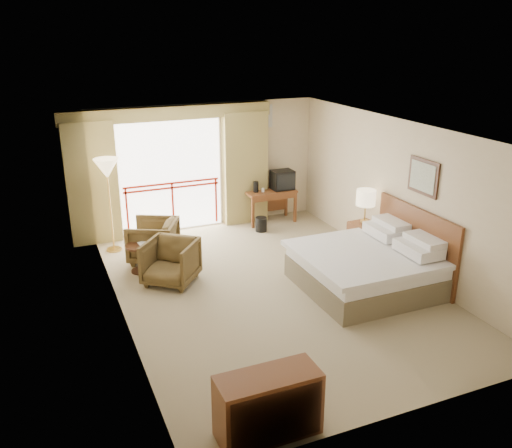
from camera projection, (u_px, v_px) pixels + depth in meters
name	position (u px, v px, depth m)	size (l,w,h in m)	color
floor	(272.00, 288.00, 9.24)	(7.00, 7.00, 0.00)	gray
ceiling	(274.00, 130.00, 8.33)	(7.00, 7.00, 0.00)	white
wall_back	(206.00, 166.00, 11.82)	(5.00, 5.00, 0.00)	beige
wall_front	(410.00, 311.00, 5.75)	(5.00, 5.00, 0.00)	beige
wall_left	(117.00, 235.00, 7.87)	(7.00, 7.00, 0.00)	beige
wall_right	(400.00, 196.00, 9.70)	(7.00, 7.00, 0.00)	beige
balcony_door	(171.00, 176.00, 11.56)	(2.40, 2.40, 0.00)	white
balcony_railing	(172.00, 194.00, 11.67)	(2.09, 0.03, 1.02)	#A31F0E
curtain_left	(92.00, 184.00, 10.83)	(1.00, 0.26, 2.50)	olive
curtain_right	(245.00, 168.00, 12.03)	(1.00, 0.26, 2.50)	olive
valance	(169.00, 113.00, 11.01)	(4.40, 0.22, 0.28)	olive
hvac_vent	(262.00, 116.00, 11.93)	(0.50, 0.04, 0.50)	silver
bed	(367.00, 267.00, 9.14)	(2.13, 2.06, 0.97)	brown
headboard	(415.00, 244.00, 9.40)	(0.06, 2.10, 1.30)	#5B2A12
framed_art	(423.00, 177.00, 9.00)	(0.04, 0.72, 0.60)	black
nightstand	(364.00, 240.00, 10.40)	(0.47, 0.56, 0.67)	#5B2A12
table_lamp	(366.00, 198.00, 10.16)	(0.36, 0.36, 0.64)	tan
phone	(368.00, 225.00, 10.13)	(0.17, 0.14, 0.08)	black
desk	(269.00, 197.00, 12.28)	(1.13, 0.55, 0.74)	#5B2A12
tv	(282.00, 180.00, 12.21)	(0.48, 0.38, 0.44)	black
coffee_maker	(256.00, 187.00, 12.01)	(0.11, 0.11, 0.25)	black
cup	(263.00, 190.00, 12.05)	(0.07, 0.07, 0.09)	white
wastebasket	(261.00, 224.00, 11.79)	(0.25, 0.25, 0.31)	black
armchair_far	(154.00, 260.00, 10.36)	(0.85, 0.88, 0.80)	#463418
armchair_near	(172.00, 282.00, 9.45)	(0.83, 0.85, 0.77)	#463418
side_table	(139.00, 254.00, 9.74)	(0.47, 0.47, 0.52)	black
book	(139.00, 245.00, 9.69)	(0.16, 0.22, 0.02)	white
floor_lamp	(107.00, 172.00, 10.28)	(0.48, 0.48, 1.86)	tan
dresser	(268.00, 405.00, 5.80)	(1.12, 0.48, 0.75)	#5B2A12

